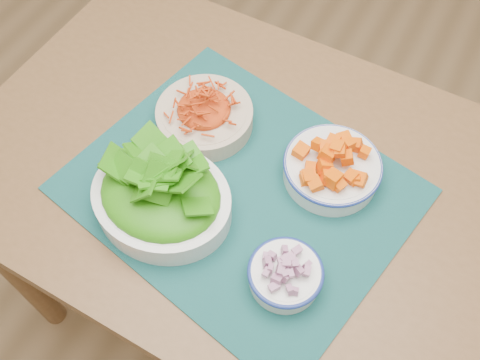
% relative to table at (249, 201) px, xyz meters
% --- Properties ---
extents(ground, '(4.00, 4.00, 0.00)m').
position_rel_table_xyz_m(ground, '(0.13, -0.10, -0.64)').
color(ground, olive).
rests_on(ground, ground).
extents(table, '(1.10, 0.75, 0.75)m').
position_rel_table_xyz_m(table, '(0.00, 0.00, 0.00)').
color(table, brown).
rests_on(table, ground).
extents(placemat, '(0.64, 0.56, 0.00)m').
position_rel_table_xyz_m(placemat, '(0.00, -0.05, 0.11)').
color(placemat, '#0A3030').
rests_on(placemat, table).
extents(carrot_bowl, '(0.24, 0.24, 0.07)m').
position_rel_table_xyz_m(carrot_bowl, '(-0.13, 0.05, 0.15)').
color(carrot_bowl, '#C8B094').
rests_on(carrot_bowl, placemat).
extents(squash_bowl, '(0.23, 0.23, 0.08)m').
position_rel_table_xyz_m(squash_bowl, '(0.13, 0.06, 0.15)').
color(squash_bowl, white).
rests_on(squash_bowl, placemat).
extents(lettuce_bowl, '(0.25, 0.21, 0.11)m').
position_rel_table_xyz_m(lettuce_bowl, '(-0.09, -0.14, 0.17)').
color(lettuce_bowl, white).
rests_on(lettuce_bowl, placemat).
extents(onion_bowl, '(0.14, 0.14, 0.06)m').
position_rel_table_xyz_m(onion_bowl, '(0.15, -0.17, 0.15)').
color(onion_bowl, white).
rests_on(onion_bowl, placemat).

